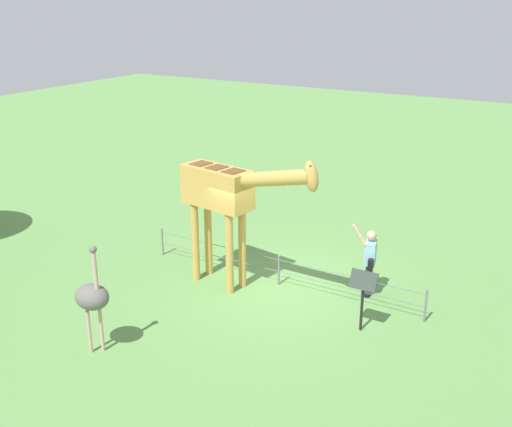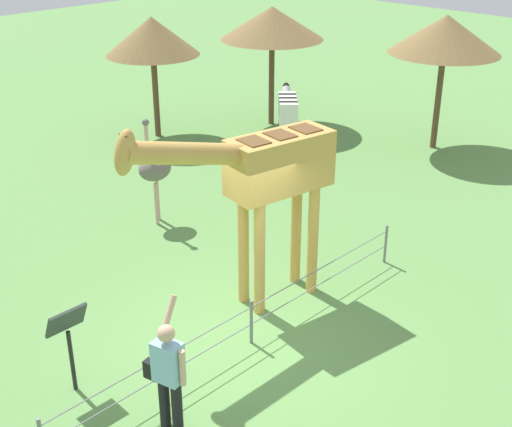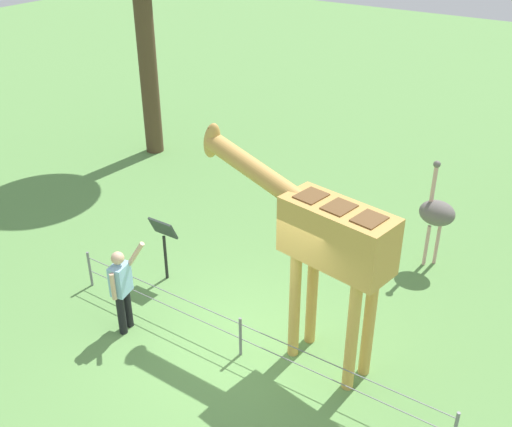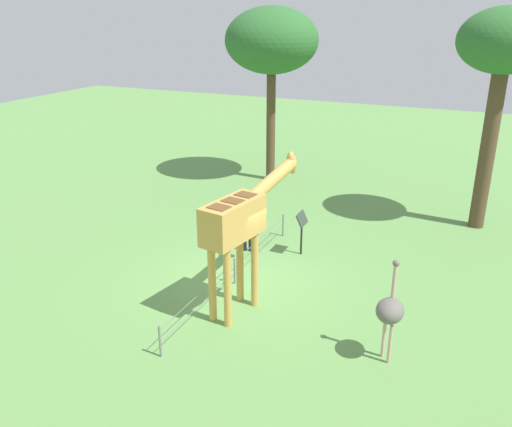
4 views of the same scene
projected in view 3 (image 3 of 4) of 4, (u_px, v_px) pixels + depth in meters
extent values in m
plane|color=#60934C|center=(245.00, 350.00, 10.03)|extent=(60.00, 60.00, 0.00)
cylinder|color=gold|center=(295.00, 306.00, 9.50)|extent=(0.18, 0.18, 1.96)
cylinder|color=gold|center=(312.00, 293.00, 9.78)|extent=(0.18, 0.18, 1.96)
cylinder|color=gold|center=(352.00, 337.00, 8.84)|extent=(0.18, 0.18, 1.96)
cylinder|color=gold|center=(369.00, 323.00, 9.12)|extent=(0.18, 0.18, 1.96)
cube|color=gold|center=(337.00, 235.00, 8.62)|extent=(1.79, 0.98, 0.90)
cube|color=brown|center=(311.00, 196.00, 8.70)|extent=(0.43, 0.49, 0.02)
cube|color=brown|center=(339.00, 207.00, 8.40)|extent=(0.43, 0.49, 0.02)
cube|color=brown|center=(369.00, 219.00, 8.10)|extent=(0.43, 0.49, 0.02)
cylinder|color=gold|center=(256.00, 171.00, 9.33)|extent=(2.09, 0.66, 0.77)
ellipsoid|color=gold|center=(212.00, 141.00, 9.81)|extent=(0.46, 0.33, 0.69)
cylinder|color=brown|center=(209.00, 131.00, 9.68)|extent=(0.05, 0.05, 0.14)
cylinder|color=brown|center=(214.00, 129.00, 9.77)|extent=(0.05, 0.05, 0.14)
cylinder|color=black|center=(128.00, 307.00, 10.41)|extent=(0.14, 0.14, 0.78)
cylinder|color=black|center=(121.00, 314.00, 10.24)|extent=(0.14, 0.14, 0.78)
cube|color=#8CBFE0|center=(120.00, 279.00, 10.00)|extent=(0.31, 0.40, 0.55)
sphere|color=#D8AD8C|center=(118.00, 258.00, 9.80)|extent=(0.22, 0.22, 0.22)
cylinder|color=#D8AD8C|center=(136.00, 254.00, 9.83)|extent=(0.37, 0.16, 0.51)
cylinder|color=#D8AD8C|center=(113.00, 287.00, 9.83)|extent=(0.08, 0.08, 0.50)
cube|color=black|center=(126.00, 280.00, 10.28)|extent=(0.16, 0.22, 0.24)
cylinder|color=#CC9E93|center=(426.00, 245.00, 12.06)|extent=(0.07, 0.07, 0.90)
cylinder|color=#CC9E93|center=(437.00, 244.00, 12.10)|extent=(0.07, 0.07, 0.90)
ellipsoid|color=#66605B|center=(437.00, 213.00, 11.73)|extent=(0.70, 0.56, 0.49)
cylinder|color=#CC9E93|center=(434.00, 186.00, 11.53)|extent=(0.08, 0.08, 0.80)
sphere|color=#66605B|center=(437.00, 164.00, 11.32)|extent=(0.14, 0.14, 0.14)
cylinder|color=brown|center=(148.00, 62.00, 16.19)|extent=(0.49, 0.49, 5.14)
cylinder|color=black|center=(166.00, 257.00, 11.63)|extent=(0.06, 0.06, 0.95)
cube|color=#333D38|center=(163.00, 228.00, 11.31)|extent=(0.56, 0.21, 0.38)
cylinder|color=slate|center=(240.00, 337.00, 9.77)|extent=(0.05, 0.05, 0.75)
cylinder|color=slate|center=(90.00, 269.00, 11.46)|extent=(0.05, 0.05, 0.75)
cube|color=slate|center=(240.00, 324.00, 9.64)|extent=(7.00, 0.01, 0.01)
cube|color=slate|center=(240.00, 338.00, 9.78)|extent=(7.00, 0.01, 0.01)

